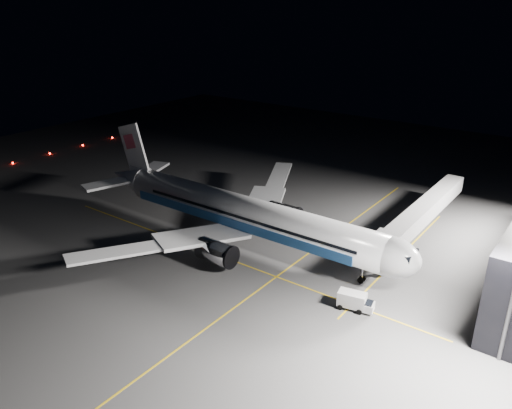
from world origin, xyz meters
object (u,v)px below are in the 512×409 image
object	(u,v)px
airliner	(241,213)
safety_cone_b	(296,239)
jet_bridge	(420,214)
baggage_tug	(254,212)
safety_cone_a	(275,212)
safety_cone_c	(243,212)
service_truck	(355,301)

from	to	relation	value
airliner	safety_cone_b	world-z (taller)	airliner
jet_bridge	baggage_tug	distance (m)	29.09
safety_cone_a	safety_cone_b	distance (m)	11.76
jet_bridge	safety_cone_b	world-z (taller)	jet_bridge
baggage_tug	safety_cone_a	xyz separation A→B (m)	(2.22, 3.54, -0.63)
safety_cone_a	safety_cone_c	bearing A→B (deg)	-143.70
baggage_tug	safety_cone_a	size ratio (longest dim) A/B	5.22
safety_cone_a	safety_cone_b	xyz separation A→B (m)	(9.27, -7.24, -0.01)
safety_cone_b	safety_cone_c	bearing A→B (deg)	164.85
service_truck	baggage_tug	xyz separation A→B (m)	(-28.21, 15.98, -0.34)
airliner	safety_cone_a	world-z (taller)	airliner
airliner	safety_cone_b	bearing A→B (deg)	38.21
jet_bridge	baggage_tug	xyz separation A→B (m)	(-27.49, -8.78, -3.66)
safety_cone_b	safety_cone_a	bearing A→B (deg)	142.00
airliner	safety_cone_b	xyz separation A→B (m)	(7.08, 5.57, -4.88)
safety_cone_b	safety_cone_c	distance (m)	14.48
safety_cone_a	safety_cone_b	size ratio (longest dim) A/B	1.02
airliner	safety_cone_b	distance (m)	10.24
jet_bridge	safety_cone_a	distance (m)	26.16
baggage_tug	jet_bridge	bearing A→B (deg)	26.64
jet_bridge	service_truck	xyz separation A→B (m)	(0.72, -24.77, -3.32)
service_truck	baggage_tug	distance (m)	32.42
service_truck	safety_cone_c	size ratio (longest dim) A/B	8.87
jet_bridge	safety_cone_a	bearing A→B (deg)	-168.28
jet_bridge	baggage_tug	bearing A→B (deg)	-162.28
airliner	safety_cone_c	xyz separation A→B (m)	(-6.90, 9.35, -4.89)
baggage_tug	safety_cone_c	size ratio (longest dim) A/B	5.52
baggage_tug	safety_cone_a	distance (m)	4.22
baggage_tug	safety_cone_a	bearing A→B (deg)	66.85
airliner	safety_cone_a	xyz separation A→B (m)	(-2.19, 12.81, -4.87)
service_truck	safety_cone_a	distance (m)	32.52
service_truck	baggage_tug	bearing A→B (deg)	138.95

